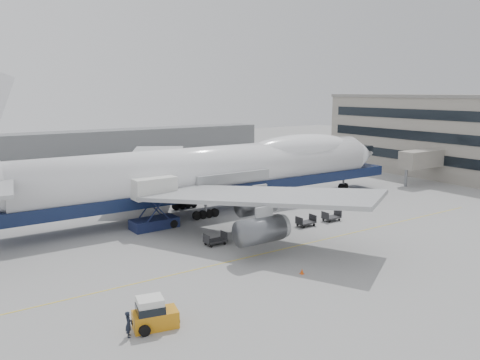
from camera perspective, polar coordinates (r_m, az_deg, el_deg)
ground at (r=55.16m, az=3.19°, el=-6.29°), size 260.00×260.00×0.00m
apron_line at (r=50.72m, az=7.28°, el=-7.89°), size 60.00×0.15×0.01m
hangar at (r=114.98m, az=-22.52°, el=3.59°), size 110.00×8.00×7.00m
airliner at (r=63.97m, az=-2.73°, el=1.26°), size 67.00×55.30×19.98m
catering_truck at (r=56.45m, az=-10.51°, el=-2.42°), size 5.63×4.02×6.22m
baggage_tug at (r=34.10m, az=-10.52°, el=-15.79°), size 3.32×2.22×2.23m
ground_worker at (r=33.36m, az=-13.44°, el=-16.72°), size 0.64×0.77×1.80m
traffic_cone at (r=43.11m, az=7.57°, el=-10.97°), size 0.36×0.36×0.52m
dolly_0 at (r=50.37m, az=-3.05°, el=-7.32°), size 2.30×1.35×1.30m
dolly_1 at (r=52.56m, az=0.99°, el=-6.53°), size 2.30×1.35×1.30m
dolly_2 at (r=55.00m, az=4.68°, el=-5.78°), size 2.30×1.35×1.30m
dolly_3 at (r=57.64m, az=8.04°, el=-5.08°), size 2.30×1.35×1.30m
dolly_4 at (r=60.48m, az=11.08°, el=-4.42°), size 2.30×1.35×1.30m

